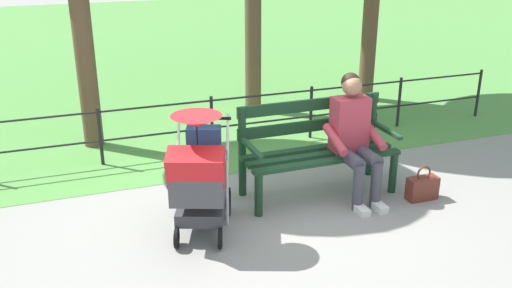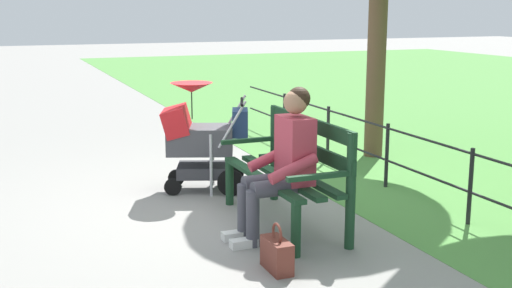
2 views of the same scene
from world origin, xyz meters
name	(u,v)px [view 2 (image 2 of 2)]	position (x,y,z in m)	size (l,w,h in m)	color
ground_plane	(250,203)	(0.00, 0.00, 0.00)	(60.00, 60.00, 0.00)	gray
park_bench	(292,167)	(-0.71, -0.12, 0.53)	(1.60, 0.61, 0.96)	#193D23
person_on_bench	(283,159)	(-1.02, 0.11, 0.68)	(0.53, 0.74, 1.28)	#42424C
stroller	(200,136)	(0.63, 0.32, 0.59)	(0.76, 0.99, 1.15)	black
handbag	(277,254)	(-1.66, 0.44, 0.13)	(0.32, 0.14, 0.37)	brown
park_fence	(402,154)	(-0.28, -1.58, 0.42)	(8.04, 0.04, 0.70)	black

